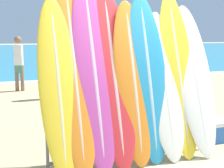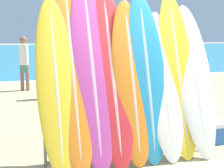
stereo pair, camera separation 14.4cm
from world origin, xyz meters
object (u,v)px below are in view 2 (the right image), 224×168
at_px(surfboard_slot_2, 92,72).
at_px(surfboard_rack, 131,125).
at_px(surfboard_slot_4, 132,82).
at_px(cooler_box, 223,131).
at_px(surfboard_slot_8, 195,79).
at_px(person_far_left, 57,68).
at_px(surfboard_slot_3, 112,75).
at_px(surfboard_slot_0, 56,85).
at_px(person_near_water, 24,61).
at_px(surfboard_slot_1, 73,73).
at_px(surfboard_slot_6, 164,85).
at_px(surfboard_slot_7, 178,74).
at_px(surfboard_slot_5, 147,78).

bearing_deg(surfboard_slot_2, surfboard_rack, -9.21).
relative_size(surfboard_slot_4, cooler_box, 3.67).
distance_m(surfboard_slot_8, person_far_left, 5.00).
bearing_deg(surfboard_slot_8, surfboard_slot_3, 178.16).
relative_size(surfboard_slot_3, surfboard_slot_8, 1.09).
relative_size(surfboard_slot_2, surfboard_slot_8, 1.14).
distance_m(surfboard_slot_0, surfboard_slot_2, 0.51).
height_order(surfboard_slot_2, person_near_water, surfboard_slot_2).
height_order(surfboard_rack, cooler_box, surfboard_rack).
bearing_deg(surfboard_slot_4, person_far_left, 92.96).
bearing_deg(surfboard_slot_1, surfboard_rack, -6.79).
bearing_deg(surfboard_slot_6, surfboard_slot_1, 176.11).
bearing_deg(surfboard_slot_1, surfboard_slot_2, -1.91).
bearing_deg(cooler_box, person_far_left, 113.81).
height_order(surfboard_slot_4, surfboard_slot_7, surfboard_slot_7).
height_order(surfboard_slot_6, surfboard_slot_8, surfboard_slot_8).
distance_m(surfboard_slot_0, cooler_box, 2.98).
bearing_deg(surfboard_slot_4, surfboard_slot_2, 172.77).
height_order(surfboard_slot_3, surfboard_slot_8, surfboard_slot_3).
bearing_deg(surfboard_rack, surfboard_slot_3, 165.47).
height_order(surfboard_slot_0, person_far_left, surfboard_slot_0).
relative_size(surfboard_slot_4, person_far_left, 1.43).
height_order(surfboard_slot_1, surfboard_slot_4, surfboard_slot_1).
height_order(surfboard_slot_2, cooler_box, surfboard_slot_2).
bearing_deg(person_near_water, surfboard_slot_6, -54.15).
distance_m(surfboard_slot_2, surfboard_slot_7, 1.29).
height_order(surfboard_slot_4, surfboard_slot_5, surfboard_slot_5).
height_order(surfboard_slot_0, person_near_water, surfboard_slot_0).
distance_m(surfboard_slot_5, person_near_water, 6.61).
bearing_deg(surfboard_slot_0, person_far_left, 80.77).
height_order(surfboard_slot_4, person_far_left, surfboard_slot_4).
relative_size(surfboard_slot_6, person_far_left, 1.34).
xyz_separation_m(surfboard_slot_1, surfboard_slot_3, (0.54, -0.03, -0.05)).
relative_size(surfboard_rack, surfboard_slot_7, 1.01).
bearing_deg(person_far_left, cooler_box, 54.64).
bearing_deg(surfboard_slot_6, surfboard_slot_3, 175.49).
bearing_deg(surfboard_slot_4, surfboard_slot_3, 169.66).
distance_m(surfboard_slot_0, surfboard_slot_8, 2.04).
height_order(surfboard_slot_2, surfboard_slot_7, surfboard_slot_2).
xyz_separation_m(surfboard_slot_2, person_far_left, (0.29, 4.77, -0.42)).
relative_size(surfboard_slot_1, surfboard_slot_6, 1.20).
height_order(surfboard_slot_0, surfboard_slot_1, surfboard_slot_1).
xyz_separation_m(surfboard_rack, surfboard_slot_0, (-1.02, 0.03, 0.62)).
xyz_separation_m(surfboard_slot_0, surfboard_slot_3, (0.76, 0.03, 0.09)).
bearing_deg(surfboard_slot_7, surfboard_slot_2, 178.43).
relative_size(surfboard_slot_0, surfboard_slot_4, 1.00).
bearing_deg(surfboard_slot_1, surfboard_slot_8, -2.19).
distance_m(surfboard_slot_4, surfboard_slot_6, 0.49).
xyz_separation_m(surfboard_slot_8, person_near_water, (-2.03, 6.49, -0.16)).
distance_m(surfboard_slot_1, surfboard_slot_8, 1.82).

